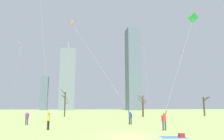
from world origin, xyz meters
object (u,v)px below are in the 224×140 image
(kite_flyer_midfield_right_red, at_px, (46,82))
(picnic_spot, at_px, (178,136))
(bare_tree_center, at_px, (65,103))
(kite_flyer_midfield_left_orange, at_px, (112,88))
(bystander_strolling_midfield, at_px, (27,117))
(distant_kite_low_near_trees_white, at_px, (19,49))
(bare_tree_left_of_center, at_px, (143,105))
(bare_tree_far_right_edge, at_px, (204,105))
(distant_kite_high_overhead_pink, at_px, (144,46))
(kite_flyer_foreground_right_green, at_px, (170,99))

(kite_flyer_midfield_right_red, distance_m, picnic_spot, 11.27)
(bare_tree_center, bearing_deg, kite_flyer_midfield_left_orange, -72.58)
(kite_flyer_midfield_right_red, bearing_deg, bare_tree_center, 88.19)
(picnic_spot, bearing_deg, kite_flyer_midfield_left_orange, 97.86)
(bystander_strolling_midfield, xyz_separation_m, distant_kite_low_near_trees_white, (-5.00, 15.26, 12.55))
(bare_tree_left_of_center, height_order, bare_tree_center, bare_tree_center)
(picnic_spot, bearing_deg, bystander_strolling_midfield, 132.90)
(bare_tree_center, bearing_deg, bare_tree_far_right_edge, -3.79)
(kite_flyer_midfield_left_orange, bearing_deg, bare_tree_far_right_edge, 35.20)
(distant_kite_high_overhead_pink, height_order, picnic_spot, distant_kite_high_overhead_pink)
(kite_flyer_foreground_right_green, bearing_deg, kite_flyer_midfield_left_orange, 112.22)
(kite_flyer_foreground_right_green, bearing_deg, picnic_spot, -111.74)
(kite_flyer_foreground_right_green, relative_size, distant_kite_high_overhead_pink, 0.72)
(kite_flyer_foreground_right_green, height_order, bare_tree_left_of_center, kite_flyer_foreground_right_green)
(kite_flyer_midfield_right_red, xyz_separation_m, bare_tree_far_right_edge, (34.95, 29.50, -1.64))
(kite_flyer_midfield_left_orange, distance_m, bystander_strolling_midfield, 11.47)
(kite_flyer_midfield_right_red, bearing_deg, picnic_spot, -22.11)
(kite_flyer_foreground_right_green, distance_m, bare_tree_far_right_edge, 36.98)
(bystander_strolling_midfield, bearing_deg, distant_kite_high_overhead_pink, 36.47)
(picnic_spot, bearing_deg, bare_tree_left_of_center, 74.71)
(kite_flyer_foreground_right_green, relative_size, distant_kite_low_near_trees_white, 0.83)
(bare_tree_left_of_center, bearing_deg, kite_flyer_midfield_right_red, -122.92)
(bystander_strolling_midfield, xyz_separation_m, bare_tree_center, (4.05, 21.97, 2.17))
(bare_tree_center, height_order, bare_tree_far_right_edge, bare_tree_center)
(bystander_strolling_midfield, xyz_separation_m, distant_kite_high_overhead_pink, (21.01, 15.53, 14.78))
(kite_flyer_foreground_right_green, distance_m, distant_kite_high_overhead_pink, 28.33)
(kite_flyer_midfield_right_red, distance_m, distant_kite_low_near_trees_white, 27.86)
(distant_kite_high_overhead_pink, height_order, distant_kite_low_near_trees_white, distant_kite_high_overhead_pink)
(kite_flyer_foreground_right_green, distance_m, distant_kite_low_near_trees_white, 32.91)
(bare_tree_far_right_edge, bearing_deg, kite_flyer_foreground_right_green, -129.15)
(bystander_strolling_midfield, bearing_deg, kite_flyer_midfield_left_orange, 2.78)
(kite_flyer_foreground_right_green, xyz_separation_m, distant_kite_high_overhead_pink, (6.36, 24.48, 12.77))
(picnic_spot, relative_size, bare_tree_center, 0.32)
(kite_flyer_midfield_right_red, relative_size, distant_kite_low_near_trees_white, 1.01)
(bare_tree_far_right_edge, bearing_deg, distant_kite_high_overhead_pink, -166.13)
(bare_tree_left_of_center, bearing_deg, picnic_spot, -105.29)
(picnic_spot, distance_m, bare_tree_far_right_edge, 41.98)
(kite_flyer_foreground_right_green, xyz_separation_m, distant_kite_low_near_trees_white, (-19.65, 24.21, 10.54))
(kite_flyer_midfield_left_orange, xyz_separation_m, bare_tree_far_right_edge, (27.21, 19.20, -2.16))
(kite_flyer_foreground_right_green, xyz_separation_m, bare_tree_left_of_center, (7.06, 27.99, -0.19))
(kite_flyer_midfield_left_orange, bearing_deg, picnic_spot, -82.14)
(distant_kite_high_overhead_pink, distance_m, bare_tree_left_of_center, 13.45)
(kite_flyer_midfield_left_orange, xyz_separation_m, distant_kite_high_overhead_pink, (10.22, 15.00, 10.91))
(picnic_spot, xyz_separation_m, bare_tree_left_of_center, (8.96, 32.76, 2.63))
(distant_kite_high_overhead_pink, bearing_deg, bare_tree_center, 159.18)
(kite_flyer_midfield_right_red, xyz_separation_m, bare_tree_center, (1.00, 31.75, -1.18))
(distant_kite_high_overhead_pink, distance_m, bare_tree_center, 22.09)
(distant_kite_high_overhead_pink, bearing_deg, kite_flyer_midfield_left_orange, -124.27)
(bystander_strolling_midfield, bearing_deg, bare_tree_far_right_edge, 27.44)
(bystander_strolling_midfield, xyz_separation_m, bare_tree_left_of_center, (21.70, 19.04, 1.82))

